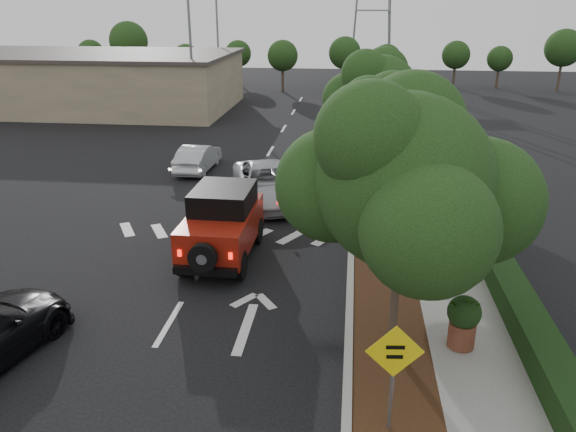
# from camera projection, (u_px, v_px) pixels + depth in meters

# --- Properties ---
(ground) EXTENTS (120.00, 120.00, 0.00)m
(ground) POSITION_uv_depth(u_px,v_px,m) (169.00, 323.00, 14.40)
(ground) COLOR black
(ground) RESTS_ON ground
(curb) EXTENTS (0.20, 70.00, 0.15)m
(curb) POSITION_uv_depth(u_px,v_px,m) (353.00, 186.00, 25.02)
(curb) COLOR #9E9B93
(curb) RESTS_ON ground
(planting_strip) EXTENTS (1.80, 70.00, 0.12)m
(planting_strip) POSITION_uv_depth(u_px,v_px,m) (375.00, 187.00, 24.91)
(planting_strip) COLOR black
(planting_strip) RESTS_ON ground
(sidewalk) EXTENTS (2.00, 70.00, 0.12)m
(sidewalk) POSITION_uv_depth(u_px,v_px,m) (419.00, 188.00, 24.71)
(sidewalk) COLOR gray
(sidewalk) RESTS_ON ground
(hedge) EXTENTS (0.80, 70.00, 0.80)m
(hedge) POSITION_uv_depth(u_px,v_px,m) (452.00, 182.00, 24.44)
(hedge) COLOR black
(hedge) RESTS_ON ground
(commercial_building) EXTENTS (22.00, 12.00, 4.00)m
(commercial_building) POSITION_uv_depth(u_px,v_px,m) (88.00, 82.00, 43.26)
(commercial_building) COLOR #84785B
(commercial_building) RESTS_ON ground
(transmission_tower) EXTENTS (7.00, 4.00, 28.00)m
(transmission_tower) POSITION_uv_depth(u_px,v_px,m) (369.00, 82.00, 58.31)
(transmission_tower) COLOR slate
(transmission_tower) RESTS_ON ground
(street_tree_near) EXTENTS (3.80, 3.80, 5.92)m
(street_tree_near) POSITION_uv_depth(u_px,v_px,m) (391.00, 349.00, 13.33)
(street_tree_near) COLOR black
(street_tree_near) RESTS_ON ground
(street_tree_mid) EXTENTS (3.20, 3.20, 5.32)m
(street_tree_mid) POSITION_uv_depth(u_px,v_px,m) (380.00, 236.00, 19.83)
(street_tree_mid) COLOR black
(street_tree_mid) RESTS_ON ground
(street_tree_far) EXTENTS (3.40, 3.40, 5.62)m
(street_tree_far) POSITION_uv_depth(u_px,v_px,m) (375.00, 181.00, 25.86)
(street_tree_far) COLOR black
(street_tree_far) RESTS_ON ground
(light_pole_a) EXTENTS (2.00, 0.22, 9.00)m
(light_pole_a) POSITION_uv_depth(u_px,v_px,m) (195.00, 120.00, 39.24)
(light_pole_a) COLOR slate
(light_pole_a) RESTS_ON ground
(light_pole_b) EXTENTS (2.00, 0.22, 9.00)m
(light_pole_b) POSITION_uv_depth(u_px,v_px,m) (220.00, 94.00, 50.48)
(light_pole_b) COLOR slate
(light_pole_b) RESTS_ON ground
(red_jeep) EXTENTS (2.06, 4.48, 2.27)m
(red_jeep) POSITION_uv_depth(u_px,v_px,m) (223.00, 222.00, 17.91)
(red_jeep) COLOR black
(red_jeep) RESTS_ON ground
(silver_suv_ahead) EXTENTS (4.00, 5.97, 1.52)m
(silver_suv_ahead) POSITION_uv_depth(u_px,v_px,m) (268.00, 183.00, 23.06)
(silver_suv_ahead) COLOR #B1B4B9
(silver_suv_ahead) RESTS_ON ground
(silver_sedan_oncoming) EXTENTS (1.48, 3.93, 1.28)m
(silver_sedan_oncoming) POSITION_uv_depth(u_px,v_px,m) (198.00, 158.00, 27.35)
(silver_sedan_oncoming) COLOR #B6B9BE
(silver_sedan_oncoming) RESTS_ON ground
(parked_suv) EXTENTS (4.89, 2.49, 1.59)m
(parked_suv) POSITION_uv_depth(u_px,v_px,m) (150.00, 108.00, 39.27)
(parked_suv) COLOR #9D9EA4
(parked_suv) RESTS_ON ground
(speed_hump_sign) EXTENTS (1.07, 0.13, 2.27)m
(speed_hump_sign) POSITION_uv_depth(u_px,v_px,m) (394.00, 364.00, 10.16)
(speed_hump_sign) COLOR slate
(speed_hump_sign) RESTS_ON ground
(terracotta_planter) EXTENTS (0.78, 0.78, 1.36)m
(terracotta_planter) POSITION_uv_depth(u_px,v_px,m) (464.00, 317.00, 12.96)
(terracotta_planter) COLOR brown
(terracotta_planter) RESTS_ON ground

